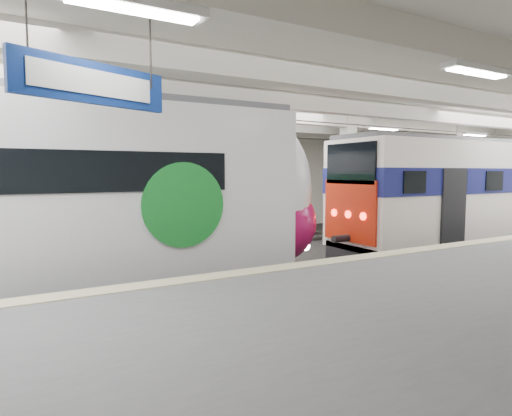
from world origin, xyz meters
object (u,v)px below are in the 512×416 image
far_train (10,202)px  wayfinding_sign (94,83)px  modern_emu (55,204)px  older_rer (473,192)px

far_train → wayfinding_sign: (1.05, -10.83, 2.06)m
modern_emu → wayfinding_sign: size_ratio=8.33×
wayfinding_sign → modern_emu: bearing=69.1°
modern_emu → older_rer: bearing=0.0°
modern_emu → older_rer: size_ratio=1.16×
older_rer → wayfinding_sign: size_ratio=7.19×
modern_emu → far_train: size_ratio=1.20×
far_train → wayfinding_sign: size_ratio=6.94×
modern_emu → wayfinding_sign: wayfinding_sign is taller
older_rer → wayfinding_sign: bearing=-160.9°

